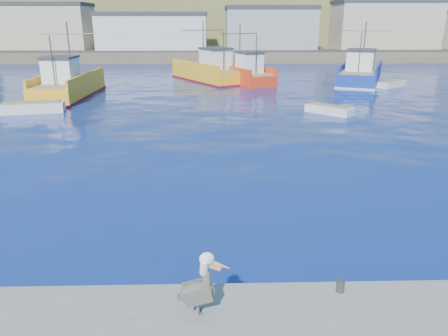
% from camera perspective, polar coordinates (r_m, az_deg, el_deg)
% --- Properties ---
extents(ground, '(260.00, 260.00, 0.00)m').
position_cam_1_polar(ground, '(13.84, -1.42, -9.67)').
color(ground, '#07195A').
rests_on(ground, ground).
extents(dock_bollards, '(36.20, 0.20, 0.30)m').
position_cam_1_polar(dock_bollards, '(10.61, 1.97, -15.33)').
color(dock_bollards, '#4C4C4C').
rests_on(dock_bollards, dock).
extents(far_shore, '(200.00, 81.00, 24.00)m').
position_cam_1_polar(far_shore, '(121.38, -1.61, 20.03)').
color(far_shore, brown).
rests_on(far_shore, ground).
extents(trawler_yellow_a, '(4.89, 10.80, 6.44)m').
position_cam_1_polar(trawler_yellow_a, '(41.80, -19.70, 10.13)').
color(trawler_yellow_a, '#FFAE1E').
rests_on(trawler_yellow_a, ground).
extents(trawler_yellow_b, '(8.86, 11.54, 6.49)m').
position_cam_1_polar(trawler_yellow_b, '(49.94, -1.89, 12.49)').
color(trawler_yellow_b, '#FFAE1E').
rests_on(trawler_yellow_b, ground).
extents(trawler_blue, '(7.82, 11.60, 6.47)m').
position_cam_1_polar(trawler_blue, '(50.24, 17.37, 11.69)').
color(trawler_blue, navy).
rests_on(trawler_blue, ground).
extents(boat_orange, '(6.59, 9.03, 6.10)m').
position_cam_1_polar(boat_orange, '(48.23, 2.73, 12.26)').
color(boat_orange, red).
rests_on(boat_orange, ground).
extents(skiff_left, '(4.57, 2.32, 0.95)m').
position_cam_1_polar(skiff_left, '(35.68, -23.63, 7.15)').
color(skiff_left, silver).
rests_on(skiff_left, ground).
extents(skiff_mid, '(3.35, 3.27, 0.75)m').
position_cam_1_polar(skiff_mid, '(33.25, 13.57, 7.34)').
color(skiff_mid, silver).
rests_on(skiff_mid, ground).
extents(skiff_far, '(3.48, 3.16, 0.76)m').
position_cam_1_polar(skiff_far, '(48.49, 21.03, 10.14)').
color(skiff_far, silver).
rests_on(skiff_far, ground).
extents(pelican, '(1.19, 0.62, 1.46)m').
position_cam_1_polar(pelican, '(9.77, -3.15, -15.36)').
color(pelican, '#595451').
rests_on(pelican, dock).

